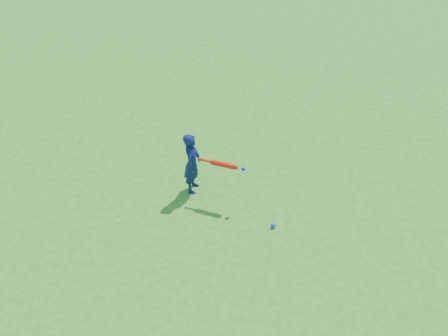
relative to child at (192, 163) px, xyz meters
The scene contains 4 objects.
ground 0.80m from the child, 169.51° to the right, with size 80.00×80.00×0.00m, color #2A731B.
child is the anchor object (origin of this frame).
ground_ball_blue 1.50m from the child, 26.27° to the right, with size 0.07×0.07×0.07m, color blue.
bat_swing 0.55m from the child, 15.52° to the right, with size 0.68×0.18×0.08m.
Camera 1 is at (2.08, -5.57, 4.86)m, focal length 40.00 mm.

